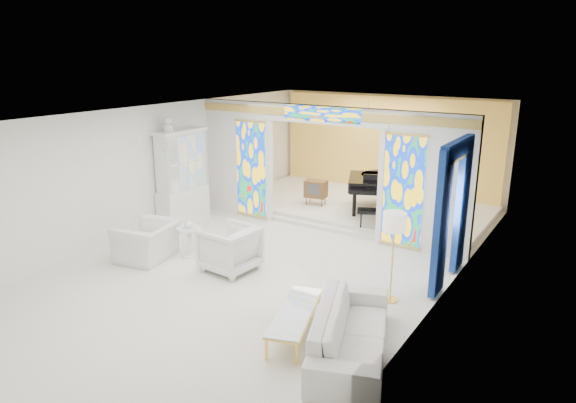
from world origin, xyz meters
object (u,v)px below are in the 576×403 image
Objects in this scene: armchair_left at (148,241)px; sofa at (351,331)px; coffee_table at (295,313)px; china_cabinet at (182,178)px; armchair_right at (230,248)px; grand_piano at (381,182)px; tv_console at (316,189)px.

sofa is (5.12, -0.92, -0.03)m from armchair_left.
sofa is 0.96m from coffee_table.
armchair_right is (2.84, -1.66, -0.72)m from china_cabinet.
tv_console is (-1.64, -0.57, -0.29)m from grand_piano.
grand_piano reaches higher than sofa.
armchair_right is at bearing 150.42° from coffee_table.
tv_console is at bearing 50.35° from china_cabinet.
armchair_left is 1.19× the size of armchair_right.
armchair_left is 1.86m from armchair_right.
armchair_right is 2.72m from coffee_table.
sofa is at bearing -26.38° from china_cabinet.
coffee_table is 0.60× the size of grand_piano.
armchair_right is at bearing 92.66° from armchair_left.
sofa is 3.70× the size of tv_console.
grand_piano is at bearing -0.80° from sofa.
sofa is 6.77m from grand_piano.
coffee_table is at bearing 66.67° from sofa.
grand_piano is at bearing 101.58° from coffee_table.
armchair_left is at bearing 168.15° from coffee_table.
armchair_right reaches higher than coffee_table.
armchair_left is 0.40× the size of grand_piano.
tv_console is (2.27, 2.74, -0.56)m from china_cabinet.
armchair_right is at bearing -125.82° from grand_piano.
grand_piano is at bearing 10.00° from tv_console.
tv_console reaches higher than armchair_left.
coffee_table is at bearing -71.94° from tv_console.
grand_piano is (-1.29, 6.31, 0.55)m from coffee_table.
sofa is 1.38× the size of coffee_table.
china_cabinet reaches higher than coffee_table.
china_cabinet reaches higher than armchair_right.
tv_console is at bearing 13.60° from sofa.
tv_console is at bearing 153.88° from armchair_left.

